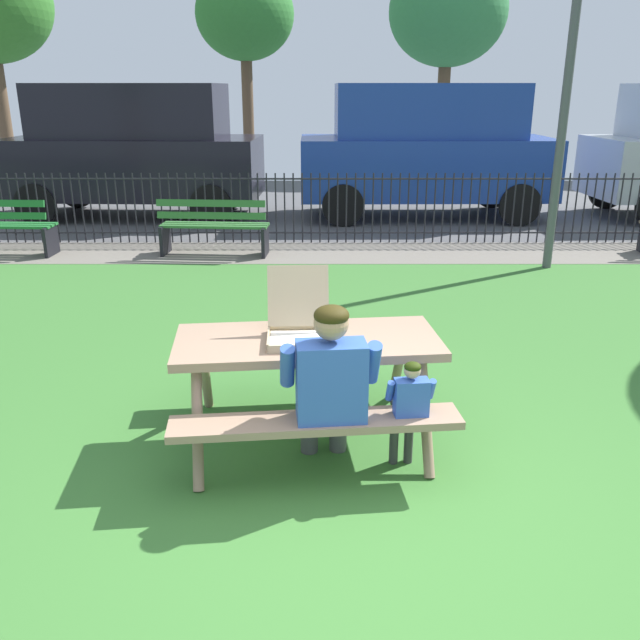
{
  "coord_description": "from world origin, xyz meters",
  "views": [
    {
      "loc": [
        -0.28,
        -3.1,
        2.38
      ],
      "look_at": [
        -0.29,
        1.6,
        0.75
      ],
      "focal_mm": 37.51,
      "sensor_mm": 36.0,
      "label": 1
    }
  ],
  "objects": [
    {
      "name": "adult_at_table",
      "position": [
        -0.22,
        0.68,
        0.66
      ],
      "size": [
        0.63,
        0.62,
        1.19
      ],
      "color": "#494949",
      "rests_on": "ground"
    },
    {
      "name": "far_tree_midleft",
      "position": [
        -2.36,
        17.13,
        4.26
      ],
      "size": [
        2.73,
        2.73,
        5.54
      ],
      "color": "brown",
      "rests_on": "ground"
    },
    {
      "name": "child_at_table",
      "position": [
        0.28,
        0.7,
        0.5
      ],
      "size": [
        0.31,
        0.31,
        0.81
      ],
      "color": "#383838",
      "rests_on": "ground"
    },
    {
      "name": "parked_car_left",
      "position": [
        -3.8,
        9.91,
        1.31
      ],
      "size": [
        4.77,
        2.21,
        2.46
      ],
      "color": "black",
      "rests_on": "ground"
    },
    {
      "name": "pizza_box_open",
      "position": [
        -0.43,
        1.18,
        0.88
      ],
      "size": [
        0.44,
        0.53,
        0.46
      ],
      "color": "tan",
      "rests_on": "picnic_table_foreground"
    },
    {
      "name": "picnic_table_foreground",
      "position": [
        -0.37,
        1.17,
        0.6
      ],
      "size": [
        1.94,
        1.66,
        0.79
      ],
      "color": "#9B7A62",
      "rests_on": "ground"
    },
    {
      "name": "lamp_post_walkway",
      "position": [
        2.9,
        6.01,
        2.35
      ],
      "size": [
        0.28,
        0.28,
        3.82
      ],
      "color": "#4C4C51",
      "rests_on": "ground"
    },
    {
      "name": "parked_car_center",
      "position": [
        1.72,
        9.91,
        1.31
      ],
      "size": [
        4.73,
        2.12,
        2.46
      ],
      "color": "navy",
      "rests_on": "ground"
    },
    {
      "name": "street_asphalt",
      "position": [
        0.0,
        11.41,
        -0.01
      ],
      "size": [
        28.0,
        7.67,
        0.01
      ],
      "primitive_type": "cube",
      "color": "#515154"
    },
    {
      "name": "park_bench_center",
      "position": [
        -1.86,
        6.73,
        0.42
      ],
      "size": [
        1.63,
        0.57,
        0.85
      ],
      "color": "#316930",
      "rests_on": "ground"
    },
    {
      "name": "park_bench_left",
      "position": [
        -5.07,
        6.73,
        0.42
      ],
      "size": [
        1.62,
        0.53,
        0.85
      ],
      "color": "#1F6A2C",
      "rests_on": "ground"
    },
    {
      "name": "cobblestone_walkway",
      "position": [
        0.0,
        6.87,
        -0.0
      ],
      "size": [
        28.0,
        1.4,
        0.01
      ],
      "primitive_type": "cube",
      "color": "slate"
    },
    {
      "name": "far_tree_center",
      "position": [
        3.26,
        17.13,
        4.35
      ],
      "size": [
        3.27,
        3.27,
        5.86
      ],
      "color": "brown",
      "rests_on": "ground"
    },
    {
      "name": "iron_fence_streetside",
      "position": [
        -0.0,
        7.57,
        0.57
      ],
      "size": [
        18.73,
        0.03,
        1.12
      ],
      "color": "black",
      "rests_on": "ground"
    },
    {
      "name": "ground",
      "position": [
        0.0,
        1.78,
        -0.01
      ],
      "size": [
        28.0,
        11.57,
        0.02
      ],
      "primitive_type": "cube",
      "color": "#3A7230"
    }
  ]
}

